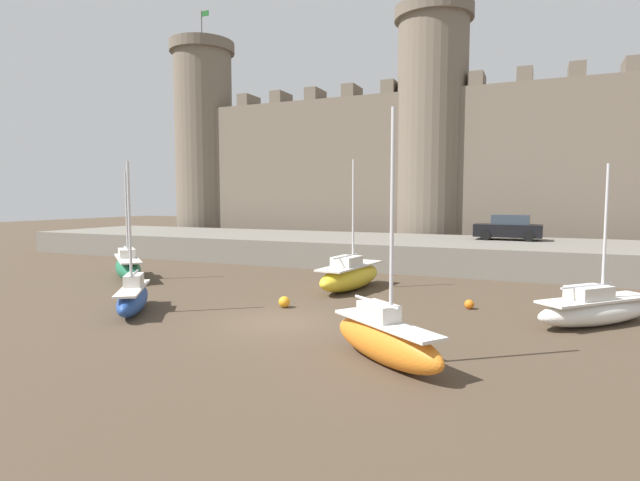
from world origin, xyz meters
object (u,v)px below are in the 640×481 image
Objects in this scene: sailboat_midflat_centre at (596,309)px; sailboat_foreground_left at (385,339)px; sailboat_midflat_right at (350,275)px; mooring_buoy_near_shore at (469,304)px; sailboat_foreground_right at (128,267)px; sailboat_foreground_centre at (133,297)px; car_quay_east at (508,228)px; mooring_buoy_mid_mud at (284,302)px.

sailboat_midflat_centre is 8.62m from sailboat_foreground_left.
sailboat_midflat_right is 16.50× the size of mooring_buoy_near_shore.
sailboat_midflat_right reaches higher than sailboat_midflat_centre.
sailboat_foreground_right reaches higher than mooring_buoy_near_shore.
sailboat_foreground_right reaches higher than sailboat_foreground_centre.
sailboat_foreground_centre is at bearing -121.36° from car_quay_east.
sailboat_midflat_centre is 10.28m from sailboat_midflat_right.
mooring_buoy_near_shore is at bearing 80.87° from sailboat_foreground_left.
mooring_buoy_near_shore is (-4.22, 0.79, -0.37)m from sailboat_midflat_centre.
sailboat_foreground_right is 8.38m from sailboat_foreground_centre.
sailboat_midflat_centre is 12.14× the size of mooring_buoy_mid_mud.
sailboat_foreground_left reaches higher than car_quay_east.
sailboat_foreground_right is at bearing 177.45° from sailboat_midflat_centre.
car_quay_east is (0.62, 14.26, 2.21)m from mooring_buoy_near_shore.
car_quay_east reaches higher than mooring_buoy_near_shore.
sailboat_foreground_centre is at bearing -127.27° from sailboat_midflat_right.
sailboat_foreground_centre reaches higher than mooring_buoy_near_shore.
sailboat_foreground_left reaches higher than sailboat_midflat_right.
mooring_buoy_mid_mud is (-1.03, -4.68, -0.45)m from sailboat_midflat_right.
sailboat_foreground_right is 11.20m from mooring_buoy_mid_mud.
sailboat_midflat_right is 0.93× the size of sailboat_foreground_left.
sailboat_foreground_right is 12.01m from sailboat_midflat_right.
car_quay_east is at bearing 85.20° from sailboat_foreground_left.
mooring_buoy_near_shore is 0.82× the size of mooring_buoy_mid_mud.
sailboat_foreground_right is at bearing 154.85° from sailboat_foreground_left.
sailboat_midflat_centre is 0.97× the size of sailboat_foreground_centre.
sailboat_foreground_centre is at bearing 169.93° from sailboat_foreground_left.
sailboat_midflat_right reaches higher than mooring_buoy_mid_mud.
car_quay_east is at bearing 103.44° from sailboat_midflat_centre.
sailboat_foreground_left reaches higher than sailboat_foreground_centre.
sailboat_foreground_right reaches higher than sailboat_midflat_centre.
mooring_buoy_mid_mud is at bearing -113.39° from car_quay_east.
car_quay_east is (1.83, 21.74, 1.73)m from sailboat_foreground_left.
car_quay_east is (7.32, 16.91, 2.17)m from mooring_buoy_mid_mud.
sailboat_midflat_right is at bearing 52.73° from sailboat_foreground_centre.
car_quay_east is at bearing 37.81° from sailboat_foreground_right.
sailboat_foreground_centre is 0.92× the size of sailboat_midflat_right.
sailboat_foreground_centre is at bearing -148.06° from mooring_buoy_mid_mud.
sailboat_foreground_right is 1.04× the size of sailboat_midflat_centre.
car_quay_east reaches higher than mooring_buoy_mid_mud.
sailboat_midflat_centre reaches higher than mooring_buoy_mid_mud.
sailboat_midflat_right is (5.85, 7.69, 0.08)m from sailboat_foreground_centre.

